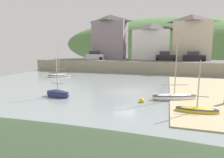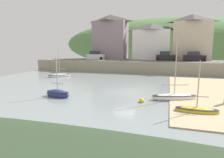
{
  "view_description": "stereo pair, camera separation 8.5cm",
  "coord_description": "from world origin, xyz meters",
  "px_view_note": "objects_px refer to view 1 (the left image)",
  "views": [
    {
      "loc": [
        4.69,
        -20.94,
        4.98
      ],
      "look_at": [
        -1.84,
        1.13,
        1.24
      ],
      "focal_mm": 30.42,
      "sensor_mm": 36.0,
      "label": 1
    },
    {
      "loc": [
        4.78,
        -20.91,
        4.98
      ],
      "look_at": [
        -1.84,
        1.13,
        1.24
      ],
      "focal_mm": 30.42,
      "sensor_mm": 36.0,
      "label": 2
    }
  ],
  "objects_px": {
    "waterfront_building_centre": "(151,41)",
    "fishing_boat_green": "(58,94)",
    "waterfront_building_left": "(110,37)",
    "parked_car_end_of_row": "(194,57)",
    "mooring_buoy": "(142,101)",
    "parked_car_by_wall": "(166,57)",
    "sailboat_white_hull": "(59,75)",
    "waterfront_building_right": "(191,37)",
    "motorboat_with_cabin": "(174,97)",
    "parked_car_near_slipway": "(95,56)",
    "sailboat_far_left": "(197,110)"
  },
  "relations": [
    {
      "from": "parked_car_near_slipway",
      "to": "waterfront_building_left",
      "type": "bearing_deg",
      "value": 58.72
    },
    {
      "from": "waterfront_building_centre",
      "to": "fishing_boat_green",
      "type": "relative_size",
      "value": 1.94
    },
    {
      "from": "sailboat_far_left",
      "to": "parked_car_near_slipway",
      "type": "distance_m",
      "value": 32.37
    },
    {
      "from": "parked_car_near_slipway",
      "to": "fishing_boat_green",
      "type": "bearing_deg",
      "value": -80.7
    },
    {
      "from": "mooring_buoy",
      "to": "motorboat_with_cabin",
      "type": "bearing_deg",
      "value": 31.74
    },
    {
      "from": "waterfront_building_centre",
      "to": "sailboat_far_left",
      "type": "xyz_separation_m",
      "value": [
        6.33,
        -30.71,
        -6.4
      ]
    },
    {
      "from": "parked_car_near_slipway",
      "to": "mooring_buoy",
      "type": "distance_m",
      "value": 28.5
    },
    {
      "from": "waterfront_building_left",
      "to": "parked_car_by_wall",
      "type": "distance_m",
      "value": 14.99
    },
    {
      "from": "parked_car_by_wall",
      "to": "parked_car_end_of_row",
      "type": "relative_size",
      "value": 0.97
    },
    {
      "from": "waterfront_building_left",
      "to": "parked_car_end_of_row",
      "type": "height_order",
      "value": "waterfront_building_left"
    },
    {
      "from": "parked_car_by_wall",
      "to": "mooring_buoy",
      "type": "xyz_separation_m",
      "value": [
        -1.63,
        -24.47,
        -3.06
      ]
    },
    {
      "from": "waterfront_building_centre",
      "to": "parked_car_by_wall",
      "type": "bearing_deg",
      "value": -52.39
    },
    {
      "from": "parked_car_by_wall",
      "to": "mooring_buoy",
      "type": "distance_m",
      "value": 24.72
    },
    {
      "from": "waterfront_building_right",
      "to": "sailboat_far_left",
      "type": "bearing_deg",
      "value": -94.17
    },
    {
      "from": "waterfront_building_right",
      "to": "parked_car_end_of_row",
      "type": "bearing_deg",
      "value": -85.46
    },
    {
      "from": "waterfront_building_right",
      "to": "parked_car_by_wall",
      "type": "relative_size",
      "value": 2.41
    },
    {
      "from": "waterfront_building_right",
      "to": "sailboat_white_hull",
      "type": "distance_m",
      "value": 29.43
    },
    {
      "from": "motorboat_with_cabin",
      "to": "parked_car_end_of_row",
      "type": "height_order",
      "value": "motorboat_with_cabin"
    },
    {
      "from": "fishing_boat_green",
      "to": "parked_car_end_of_row",
      "type": "xyz_separation_m",
      "value": [
        15.73,
        24.9,
        2.89
      ]
    },
    {
      "from": "fishing_boat_green",
      "to": "parked_car_near_slipway",
      "type": "relative_size",
      "value": 1.04
    },
    {
      "from": "waterfront_building_right",
      "to": "parked_car_end_of_row",
      "type": "xyz_separation_m",
      "value": [
        0.36,
        -4.5,
        -4.21
      ]
    },
    {
      "from": "sailboat_white_hull",
      "to": "mooring_buoy",
      "type": "relative_size",
      "value": 11.02
    },
    {
      "from": "sailboat_white_hull",
      "to": "fishing_boat_green",
      "type": "relative_size",
      "value": 1.24
    },
    {
      "from": "motorboat_with_cabin",
      "to": "parked_car_near_slipway",
      "type": "bearing_deg",
      "value": 108.55
    },
    {
      "from": "waterfront_building_left",
      "to": "waterfront_building_centre",
      "type": "xyz_separation_m",
      "value": [
        10.06,
        0.0,
        -1.19
      ]
    },
    {
      "from": "waterfront_building_centre",
      "to": "waterfront_building_left",
      "type": "bearing_deg",
      "value": -180.0
    },
    {
      "from": "parked_car_end_of_row",
      "to": "waterfront_building_right",
      "type": "bearing_deg",
      "value": 90.49
    },
    {
      "from": "parked_car_near_slipway",
      "to": "motorboat_with_cabin",
      "type": "bearing_deg",
      "value": -56.29
    },
    {
      "from": "waterfront_building_centre",
      "to": "waterfront_building_right",
      "type": "relative_size",
      "value": 0.86
    },
    {
      "from": "waterfront_building_centre",
      "to": "parked_car_end_of_row",
      "type": "relative_size",
      "value": 2.02
    },
    {
      "from": "sailboat_white_hull",
      "to": "parked_car_end_of_row",
      "type": "height_order",
      "value": "sailboat_white_hull"
    },
    {
      "from": "sailboat_white_hull",
      "to": "parked_car_end_of_row",
      "type": "relative_size",
      "value": 1.3
    },
    {
      "from": "sailboat_white_hull",
      "to": "mooring_buoy",
      "type": "xyz_separation_m",
      "value": [
        16.18,
        -11.97,
        -0.09
      ]
    },
    {
      "from": "waterfront_building_left",
      "to": "parked_car_by_wall",
      "type": "bearing_deg",
      "value": -18.4
    },
    {
      "from": "fishing_boat_green",
      "to": "mooring_buoy",
      "type": "xyz_separation_m",
      "value": [
        8.64,
        0.43,
        -0.17
      ]
    },
    {
      "from": "waterfront_building_right",
      "to": "sailboat_white_hull",
      "type": "bearing_deg",
      "value": -143.43
    },
    {
      "from": "motorboat_with_cabin",
      "to": "mooring_buoy",
      "type": "bearing_deg",
      "value": -166.88
    },
    {
      "from": "motorboat_with_cabin",
      "to": "parked_car_end_of_row",
      "type": "relative_size",
      "value": 1.5
    },
    {
      "from": "parked_car_by_wall",
      "to": "waterfront_building_right",
      "type": "bearing_deg",
      "value": 41.55
    },
    {
      "from": "sailboat_white_hull",
      "to": "waterfront_building_right",
      "type": "bearing_deg",
      "value": -6.59
    },
    {
      "from": "parked_car_by_wall",
      "to": "fishing_boat_green",
      "type": "bearing_deg",
      "value": -112.26
    },
    {
      "from": "sailboat_white_hull",
      "to": "parked_car_by_wall",
      "type": "height_order",
      "value": "sailboat_white_hull"
    },
    {
      "from": "sailboat_white_hull",
      "to": "motorboat_with_cabin",
      "type": "distance_m",
      "value": 21.63
    },
    {
      "from": "waterfront_building_centre",
      "to": "fishing_boat_green",
      "type": "distance_m",
      "value": 30.83
    },
    {
      "from": "sailboat_far_left",
      "to": "parked_car_near_slipway",
      "type": "bearing_deg",
      "value": 124.45
    },
    {
      "from": "sailboat_far_left",
      "to": "sailboat_white_hull",
      "type": "height_order",
      "value": "sailboat_white_hull"
    },
    {
      "from": "parked_car_end_of_row",
      "to": "mooring_buoy",
      "type": "xyz_separation_m",
      "value": [
        -7.09,
        -24.47,
        -3.06
      ]
    },
    {
      "from": "sailboat_white_hull",
      "to": "mooring_buoy",
      "type": "bearing_deg",
      "value": -79.65
    },
    {
      "from": "sailboat_white_hull",
      "to": "motorboat_with_cabin",
      "type": "height_order",
      "value": "motorboat_with_cabin"
    },
    {
      "from": "waterfront_building_right",
      "to": "sailboat_far_left",
      "type": "relative_size",
      "value": 2.34
    }
  ]
}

